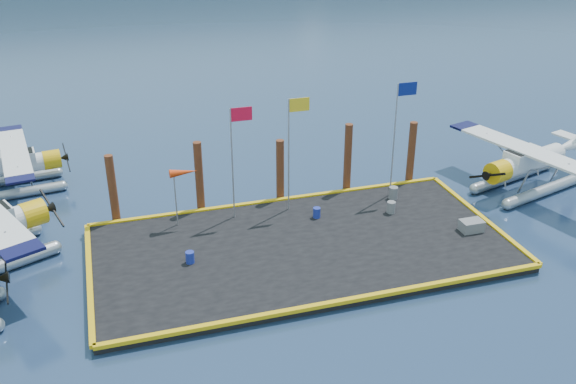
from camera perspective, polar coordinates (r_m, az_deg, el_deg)
name	(u,v)px	position (r m, az deg, el deg)	size (l,w,h in m)	color
ground	(301,252)	(31.65, 1.21, -5.32)	(4000.00, 4000.00, 0.00)	#18294A
dock	(302,248)	(31.55, 1.21, -5.01)	(20.00, 10.00, 0.40)	black
dock_bumpers	(302,243)	(31.40, 1.21, -4.55)	(20.25, 10.25, 0.18)	#CD9F0C
seaplane_c	(10,169)	(40.43, -23.44, 1.91)	(8.46, 9.31, 3.29)	#90969D
seaplane_d	(527,165)	(39.75, 20.49, 2.27)	(9.49, 10.19, 3.63)	#90969D
drum_0	(190,257)	(30.22, -8.71, -5.76)	(0.41, 0.41, 0.57)	navy
drum_2	(391,207)	(34.69, 9.15, -1.35)	(0.45, 0.45, 0.64)	slate
drum_4	(393,193)	(36.25, 9.35, -0.07)	(0.49, 0.49, 0.69)	slate
drum_5	(317,213)	(33.83, 2.57, -1.84)	(0.39, 0.39, 0.55)	navy
crate	(471,226)	(33.82, 16.00, -2.89)	(1.14, 0.76, 0.57)	slate
flagpole_red	(236,146)	(32.46, -4.68, 4.09)	(1.14, 0.08, 6.00)	#9898A0
flagpole_yellow	(292,138)	(33.12, 0.39, 4.85)	(1.14, 0.08, 6.20)	#9898A0
flagpole_blue	(399,123)	(35.21, 9.80, 6.06)	(1.14, 0.08, 6.50)	#9898A0
windsock	(183,174)	(32.50, -9.31, 1.62)	(1.40, 0.44, 3.12)	#9898A0
piling_0	(113,191)	(34.27, -15.30, 0.06)	(0.44, 0.44, 4.00)	#4A2515
piling_1	(199,179)	(34.53, -7.89, 1.16)	(0.44, 0.44, 4.20)	#4A2515
piling_2	(280,172)	(35.48, -0.70, 1.76)	(0.44, 0.44, 3.80)	#4A2515
piling_3	(348,160)	(36.61, 5.32, 2.85)	(0.44, 0.44, 4.30)	#4A2515
piling_4	(411,155)	(38.27, 10.89, 3.29)	(0.44, 0.44, 4.00)	#4A2515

